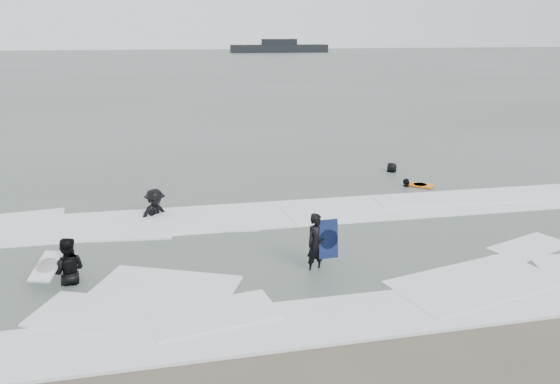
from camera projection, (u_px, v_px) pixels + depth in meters
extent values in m
plane|color=brown|center=(326.00, 306.00, 11.67)|extent=(320.00, 320.00, 0.00)
plane|color=#47544C|center=(187.00, 67.00, 86.80)|extent=(320.00, 320.00, 0.00)
imported|color=black|center=(316.00, 272.00, 13.35)|extent=(0.65, 0.55, 1.52)
imported|color=black|center=(70.00, 284.00, 12.71)|extent=(0.82, 0.64, 1.69)
imported|color=black|center=(156.00, 218.00, 17.20)|extent=(1.32, 1.21, 1.78)
imported|color=black|center=(406.00, 188.00, 20.42)|extent=(0.96, 0.74, 1.52)
imported|color=black|center=(391.00, 173.00, 22.54)|extent=(0.88, 0.93, 1.59)
cube|color=white|center=(335.00, 319.00, 11.10)|extent=(30.03, 2.32, 0.07)
cube|color=white|center=(274.00, 215.00, 17.29)|extent=(30.00, 2.60, 0.09)
cube|color=black|center=(279.00, 49.00, 140.23)|extent=(24.91, 4.45, 1.96)
cube|color=black|center=(279.00, 42.00, 139.75)|extent=(8.90, 2.67, 1.42)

